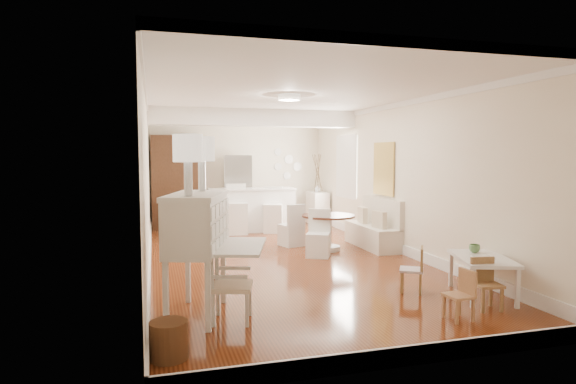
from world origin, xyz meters
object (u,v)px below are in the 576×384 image
kids_chair_c (487,284)px  fridge (251,190)px  kids_chair_b (411,269)px  slip_chair_far (291,225)px  breakfast_counter (252,210)px  sideboard (317,208)px  wicker_basket (169,340)px  dining_table (328,233)px  secretary_bureau (197,255)px  pantry_cabinet (176,182)px  slip_chair_near (318,233)px  kids_table (482,277)px  kids_chair_a (459,295)px  bar_stool_right (273,210)px  gustavian_armchair (232,285)px  bar_stool_left (237,209)px

kids_chair_c → fridge: (-1.32, 7.52, 0.59)m
kids_chair_b → slip_chair_far: size_ratio=0.73×
fridge → kids_chair_b: bearing=-82.9°
breakfast_counter → sideboard: 2.03m
wicker_basket → dining_table: bearing=53.7°
secretary_bureau → pantry_cabinet: (0.10, 6.85, 0.45)m
wicker_basket → slip_chair_near: 4.63m
kids_table → sideboard: size_ratio=1.17×
kids_chair_b → slip_chair_near: slip_chair_near is taller
kids_chair_a → slip_chair_near: slip_chair_near is taller
kids_chair_b → slip_chair_near: 2.49m
kids_table → sideboard: 6.73m
secretary_bureau → breakfast_counter: secretary_bureau is taller
kids_chair_a → breakfast_counter: bearing=-176.6°
fridge → sideboard: bearing=-11.2°
slip_chair_far → dining_table: bearing=111.6°
slip_chair_far → kids_chair_b: bearing=82.5°
kids_chair_c → bar_stool_right: bearing=108.3°
secretary_bureau → gustavian_armchair: (0.35, -0.28, -0.30)m
wicker_basket → slip_chair_near: (2.72, 3.73, 0.25)m
kids_chair_c → fridge: bearing=108.2°
gustavian_armchair → slip_chair_near: slip_chair_near is taller
breakfast_counter → bar_stool_right: size_ratio=1.91×
slip_chair_near → bar_stool_left: bar_stool_left is taller
gustavian_armchair → kids_chair_b: (2.48, 0.46, -0.09)m
pantry_cabinet → kids_chair_c: bearing=-66.9°
secretary_bureau → slip_chair_far: 4.37m
breakfast_counter → slip_chair_far: bearing=-78.8°
wicker_basket → breakfast_counter: size_ratio=0.17×
secretary_bureau → sideboard: secretary_bureau is taller
dining_table → slip_chair_far: 0.86m
bar_stool_right → slip_chair_far: bearing=-74.2°
dining_table → fridge: size_ratio=0.56×
gustavian_armchair → bar_stool_right: bearing=-2.4°
kids_chair_c → breakfast_counter: bearing=111.4°
bar_stool_right → bar_stool_left: bearing=-165.0°
kids_chair_b → slip_chair_near: size_ratio=0.74×
kids_chair_b → pantry_cabinet: 7.26m
wicker_basket → gustavian_armchair: bearing=49.6°
kids_table → fridge: bearing=102.7°
kids_chair_b → bar_stool_left: bar_stool_left is taller
bar_stool_right → breakfast_counter: bearing=159.3°
fridge → kids_chair_c: bearing=-80.0°
secretary_bureau → slip_chair_near: secretary_bureau is taller
kids_chair_a → dining_table: size_ratio=0.56×
bar_stool_right → sideboard: (1.46, 1.05, -0.11)m
secretary_bureau → kids_chair_a: 2.95m
secretary_bureau → wicker_basket: bearing=-90.6°
slip_chair_far → breakfast_counter: breakfast_counter is taller
kids_table → kids_chair_c: kids_chair_c is taller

